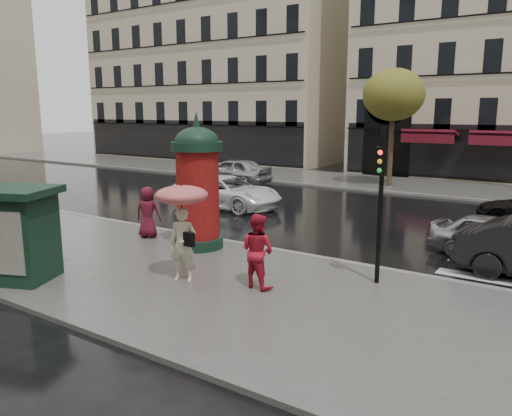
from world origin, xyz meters
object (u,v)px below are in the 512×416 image
Objects in this scene: car_white at (227,192)px; man_burgundy at (148,212)px; car_far_silver at (233,171)px; traffic_light at (380,191)px; woman_red at (257,251)px; morris_column at (198,183)px; newsstand at (16,233)px; car_silver at (498,237)px; woman_umbrella at (182,217)px.

man_burgundy is at bearing -167.52° from car_white.
man_burgundy reaches higher than car_far_silver.
car_white is (-9.36, 6.29, -1.71)m from traffic_light.
woman_red is 0.43× the size of morris_column.
car_silver is (9.78, 9.12, -0.68)m from newsstand.
newsstand reaches higher than car_white.
car_silver is 11.63m from car_white.
car_white reaches higher than car_silver.
man_burgundy reaches higher than car_silver.
man_burgundy is 2.51m from morris_column.
car_silver is at bearing 47.74° from woman_umbrella.
traffic_light reaches higher than newsstand.
woman_umbrella is 0.48× the size of car_white.
car_far_silver is at bearing 122.08° from woman_umbrella.
newsstand is at bearing -148.35° from traffic_light.
woman_umbrella is 0.59× the size of morris_column.
woman_red is at bearing 151.58° from car_silver.
morris_column is at bearing -22.49° from woman_red.
car_far_silver is (-7.53, 12.12, -1.34)m from morris_column.
man_burgundy is 8.21m from traffic_light.
traffic_light is at bearing -1.60° from morris_column.
woman_umbrella reaches higher than newsstand.
morris_column is 1.11× the size of traffic_light.
traffic_light is at bearing 161.33° from car_silver.
woman_umbrella reaches higher than car_far_silver.
woman_umbrella reaches higher than man_burgundy.
woman_red is 0.47× the size of car_silver.
car_far_silver is (-15.49, 7.89, 0.14)m from car_silver.
car_far_silver is at bearing 121.85° from morris_column.
morris_column is at bearing 157.22° from man_burgundy.
traffic_light is 1.56× the size of newsstand.
traffic_light is 18.24m from car_far_silver.
morris_column is (-3.53, 2.00, 1.11)m from woman_red.
woman_red is 6.10m from man_burgundy.
car_silver is 17.39m from car_far_silver.
newsstand reaches higher than woman_red.
traffic_light is 11.41m from car_white.
newsstand is at bearing -110.35° from morris_column.
traffic_light is (5.85, -0.16, 0.29)m from morris_column.
car_white is at bearing 120.84° from woman_umbrella.
newsstand is (-5.35, -2.89, 0.30)m from woman_red.
morris_column reaches higher than car_silver.
car_far_silver is at bearing -44.87° from woman_red.
man_burgundy is at bearing -12.19° from woman_red.
morris_column is 1.10× the size of car_silver.
man_burgundy is at bearing 179.79° from morris_column.
woman_umbrella is 1.02× the size of newsstand.
car_silver is at bearing 27.99° from morris_column.
car_far_silver is (-13.38, 12.28, -1.64)m from traffic_light.
morris_column is 0.81× the size of car_white.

